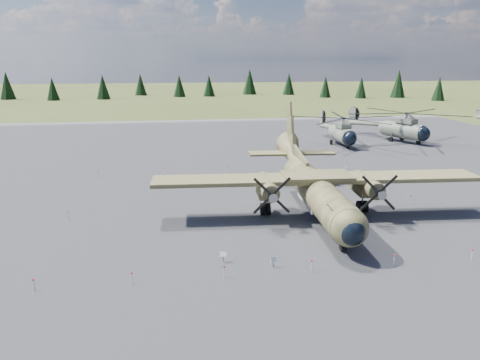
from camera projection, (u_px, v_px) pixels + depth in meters
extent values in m
plane|color=#4D5626|center=(249.00, 212.00, 44.59)|extent=(500.00, 500.00, 0.00)
cube|color=slate|center=(234.00, 185.00, 54.15)|extent=(120.00, 120.00, 0.04)
cylinder|color=#3E4424|center=(318.00, 192.00, 42.46)|extent=(4.17, 18.67, 2.88)
sphere|color=#3E4424|center=(349.00, 228.00, 33.54)|extent=(3.01, 3.01, 2.82)
sphere|color=black|center=(352.00, 231.00, 33.00)|extent=(2.21, 2.21, 2.07)
cube|color=black|center=(343.00, 210.00, 34.93)|extent=(2.17, 1.79, 0.57)
cone|color=#3E4424|center=(292.00, 154.00, 53.90)|extent=(3.31, 7.25, 4.33)
cube|color=#9B9DA0|center=(314.00, 201.00, 43.75)|extent=(2.38, 6.29, 0.51)
cube|color=#3A3D20|center=(317.00, 178.00, 42.66)|extent=(30.01, 5.58, 0.36)
cube|color=#3E4424|center=(317.00, 176.00, 42.61)|extent=(6.42, 4.13, 0.36)
cylinder|color=#3E4424|center=(267.00, 186.00, 42.13)|extent=(1.91, 5.44, 1.54)
cube|color=#3E4424|center=(266.00, 191.00, 43.09)|extent=(1.78, 3.60, 0.82)
cone|color=gray|center=(273.00, 197.00, 38.90)|extent=(0.84, 0.98, 0.78)
cylinder|color=black|center=(265.00, 209.00, 43.53)|extent=(0.98, 1.19, 1.13)
cylinder|color=#3E4424|center=(367.00, 184.00, 42.89)|extent=(1.91, 5.44, 1.54)
cube|color=#3E4424|center=(363.00, 189.00, 43.85)|extent=(1.78, 3.60, 0.82)
cone|color=gray|center=(380.00, 194.00, 39.67)|extent=(0.84, 0.98, 0.78)
cylinder|color=black|center=(362.00, 206.00, 44.29)|extent=(0.98, 1.19, 1.13)
cube|color=#3E4424|center=(299.00, 156.00, 49.97)|extent=(0.83, 7.77, 1.73)
cube|color=#3A3D20|center=(291.00, 153.00, 54.38)|extent=(10.01, 2.95, 0.23)
cylinder|color=gray|center=(343.00, 235.00, 34.99)|extent=(0.15, 0.15, 0.93)
cylinder|color=black|center=(343.00, 245.00, 35.18)|extent=(0.43, 0.98, 0.96)
cylinder|color=slate|center=(342.00, 135.00, 77.95)|extent=(2.61, 7.25, 2.50)
sphere|color=black|center=(350.00, 139.00, 74.51)|extent=(2.34, 2.34, 2.30)
sphere|color=slate|center=(335.00, 131.00, 81.41)|extent=(2.34, 2.34, 2.30)
cube|color=slate|center=(343.00, 125.00, 77.16)|extent=(1.75, 3.23, 0.75)
cylinder|color=gray|center=(343.00, 121.00, 76.97)|extent=(0.37, 0.37, 1.00)
cylinder|color=slate|center=(328.00, 126.00, 84.92)|extent=(0.97, 8.56, 1.43)
cube|color=slate|center=(322.00, 117.00, 88.20)|extent=(0.24, 1.41, 2.40)
cylinder|color=black|center=(323.00, 117.00, 88.25)|extent=(0.10, 2.60, 2.60)
cylinder|color=black|center=(348.00, 147.00, 75.44)|extent=(0.29, 0.69, 0.68)
cylinder|color=black|center=(331.00, 142.00, 79.28)|extent=(0.31, 0.81, 0.80)
cylinder|color=gray|center=(331.00, 139.00, 79.15)|extent=(0.14, 0.14, 1.45)
cylinder|color=black|center=(346.00, 142.00, 79.65)|extent=(0.31, 0.81, 0.80)
cylinder|color=gray|center=(347.00, 139.00, 79.52)|extent=(0.14, 0.14, 1.45)
cylinder|color=slate|center=(403.00, 131.00, 81.28)|extent=(5.65, 8.28, 2.72)
sphere|color=black|center=(423.00, 134.00, 78.09)|extent=(3.30, 3.30, 2.51)
sphere|color=slate|center=(385.00, 128.00, 84.47)|extent=(3.30, 3.30, 2.51)
cube|color=slate|center=(406.00, 121.00, 80.48)|extent=(3.10, 3.94, 0.82)
cylinder|color=gray|center=(407.00, 116.00, 80.28)|extent=(0.52, 0.52, 1.09)
cylinder|color=slate|center=(368.00, 123.00, 87.70)|extent=(4.58, 8.88, 1.56)
cube|color=slate|center=(353.00, 114.00, 90.69)|extent=(0.83, 1.49, 2.61)
cylinder|color=black|center=(354.00, 114.00, 90.89)|extent=(1.20, 2.62, 2.83)
cylinder|color=black|center=(418.00, 142.00, 79.01)|extent=(0.58, 0.80, 0.74)
cylinder|color=black|center=(391.00, 139.00, 81.97)|extent=(0.65, 0.93, 0.87)
cylinder|color=gray|center=(391.00, 136.00, 81.83)|extent=(0.20, 0.20, 1.58)
cylinder|color=black|center=(402.00, 138.00, 83.51)|extent=(0.65, 0.93, 0.87)
cylinder|color=gray|center=(402.00, 135.00, 83.36)|extent=(0.20, 0.20, 1.58)
cube|color=slate|center=(480.00, 111.00, 102.22)|extent=(0.40, 1.25, 2.12)
cube|color=gray|center=(223.00, 258.00, 33.50)|extent=(0.11, 0.11, 0.61)
cube|color=silver|center=(223.00, 254.00, 33.37)|extent=(0.53, 0.32, 0.34)
cube|color=gray|center=(273.00, 263.00, 32.65)|extent=(0.11, 0.11, 0.59)
cube|color=silver|center=(273.00, 260.00, 32.53)|extent=(0.51, 0.33, 0.33)
cylinder|color=silver|center=(34.00, 286.00, 29.18)|extent=(0.07, 0.07, 0.80)
cylinder|color=#B41319|center=(33.00, 280.00, 29.08)|extent=(0.12, 0.12, 0.10)
cylinder|color=silver|center=(132.00, 279.00, 30.08)|extent=(0.07, 0.07, 0.80)
cylinder|color=#B41319|center=(132.00, 273.00, 29.98)|extent=(0.12, 0.12, 0.10)
cylinder|color=silver|center=(224.00, 272.00, 30.98)|extent=(0.07, 0.07, 0.80)
cylinder|color=#B41319|center=(224.00, 267.00, 30.88)|extent=(0.12, 0.12, 0.10)
cylinder|color=silver|center=(312.00, 266.00, 31.88)|extent=(0.07, 0.07, 0.80)
cylinder|color=#B41319|center=(312.00, 261.00, 31.78)|extent=(0.12, 0.12, 0.10)
cylinder|color=silver|center=(394.00, 261.00, 32.78)|extent=(0.07, 0.07, 0.80)
cylinder|color=#B41319|center=(394.00, 255.00, 32.68)|extent=(0.12, 0.12, 0.10)
cylinder|color=silver|center=(472.00, 255.00, 33.68)|extent=(0.07, 0.07, 0.80)
cylinder|color=#B41319|center=(473.00, 250.00, 33.58)|extent=(0.12, 0.12, 0.10)
cylinder|color=silver|center=(98.00, 174.00, 57.39)|extent=(0.07, 0.07, 0.80)
cylinder|color=#B41319|center=(98.00, 171.00, 57.29)|extent=(0.12, 0.12, 0.10)
cylinder|color=silver|center=(164.00, 172.00, 58.59)|extent=(0.07, 0.07, 0.80)
cylinder|color=#B41319|center=(164.00, 169.00, 58.49)|extent=(0.12, 0.12, 0.10)
cylinder|color=silver|center=(227.00, 169.00, 59.79)|extent=(0.07, 0.07, 0.80)
cylinder|color=#B41319|center=(227.00, 166.00, 59.69)|extent=(0.12, 0.12, 0.10)
cylinder|color=silver|center=(288.00, 167.00, 60.99)|extent=(0.07, 0.07, 0.80)
cylinder|color=#B41319|center=(288.00, 164.00, 60.89)|extent=(0.12, 0.12, 0.10)
cylinder|color=silver|center=(346.00, 165.00, 62.19)|extent=(0.07, 0.07, 0.80)
cylinder|color=#B41319|center=(346.00, 162.00, 62.09)|extent=(0.12, 0.12, 0.10)
cylinder|color=silver|center=(68.00, 216.00, 42.01)|extent=(0.07, 0.07, 0.80)
cylinder|color=#B41319|center=(68.00, 212.00, 41.91)|extent=(0.12, 0.12, 0.10)
cylinder|color=silver|center=(410.00, 200.00, 46.96)|extent=(0.07, 0.07, 0.80)
cylinder|color=#B41319|center=(411.00, 196.00, 46.86)|extent=(0.12, 0.12, 0.10)
cone|color=black|center=(439.00, 89.00, 162.56)|extent=(4.55, 4.55, 8.12)
cone|color=black|center=(398.00, 84.00, 175.57)|extent=(5.71, 5.71, 10.20)
cone|color=black|center=(361.00, 87.00, 172.40)|extent=(4.41, 4.41, 7.87)
cone|color=black|center=(325.00, 87.00, 175.88)|extent=(4.42, 4.42, 7.89)
cone|color=black|center=(289.00, 84.00, 189.20)|extent=(4.90, 4.90, 8.76)
cone|color=black|center=(250.00, 82.00, 190.84)|extent=(5.72, 5.72, 10.22)
cone|color=black|center=(209.00, 86.00, 180.71)|extent=(4.59, 4.59, 8.19)
cone|color=black|center=(179.00, 86.00, 178.60)|extent=(4.65, 4.65, 8.30)
cone|color=black|center=(141.00, 84.00, 186.16)|extent=(4.75, 4.75, 8.48)
cone|color=black|center=(103.00, 87.00, 168.06)|extent=(4.91, 4.91, 8.76)
cone|color=black|center=(53.00, 89.00, 163.32)|extent=(4.44, 4.44, 7.92)
cone|color=black|center=(7.00, 85.00, 167.09)|extent=(5.50, 5.50, 9.82)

